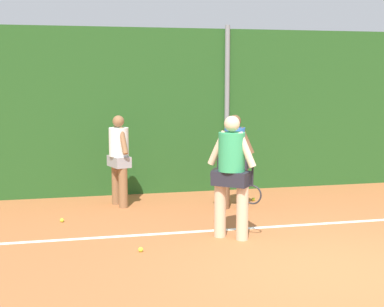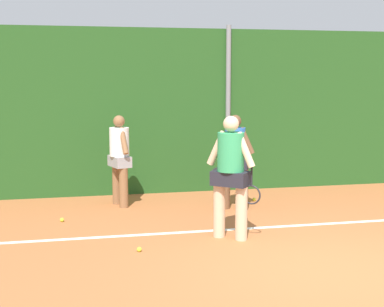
{
  "view_description": "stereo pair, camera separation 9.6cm",
  "coord_description": "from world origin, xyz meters",
  "px_view_note": "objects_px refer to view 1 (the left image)",
  "views": [
    {
      "loc": [
        -3.22,
        -6.0,
        2.35
      ],
      "look_at": [
        -1.17,
        3.02,
        1.07
      ],
      "focal_mm": 52.64,
      "sensor_mm": 36.0,
      "label": 1
    },
    {
      "loc": [
        -3.13,
        -6.02,
        2.35
      ],
      "look_at": [
        -1.17,
        3.02,
        1.07
      ],
      "focal_mm": 52.64,
      "sensor_mm": 36.0,
      "label": 2
    }
  ],
  "objects_px": {
    "tennis_ball_11": "(253,199)",
    "tennis_ball_13": "(141,250)",
    "player_backcourt_far": "(119,155)",
    "tennis_ball_2": "(62,220)",
    "player_foreground_near": "(232,170)",
    "player_midcourt": "(234,157)"
  },
  "relations": [
    {
      "from": "player_backcourt_far",
      "to": "player_foreground_near",
      "type": "bearing_deg",
      "value": -167.76
    },
    {
      "from": "player_midcourt",
      "to": "tennis_ball_11",
      "type": "relative_size",
      "value": 25.38
    },
    {
      "from": "player_foreground_near",
      "to": "tennis_ball_2",
      "type": "height_order",
      "value": "player_foreground_near"
    },
    {
      "from": "player_backcourt_far",
      "to": "tennis_ball_13",
      "type": "bearing_deg",
      "value": 162.75
    },
    {
      "from": "player_midcourt",
      "to": "player_backcourt_far",
      "type": "height_order",
      "value": "player_midcourt"
    },
    {
      "from": "player_backcourt_far",
      "to": "tennis_ball_11",
      "type": "distance_m",
      "value": 2.66
    },
    {
      "from": "player_midcourt",
      "to": "player_backcourt_far",
      "type": "xyz_separation_m",
      "value": [
        -1.95,
        0.7,
        -0.01
      ]
    },
    {
      "from": "player_midcourt",
      "to": "tennis_ball_11",
      "type": "bearing_deg",
      "value": -106.49
    },
    {
      "from": "player_midcourt",
      "to": "player_foreground_near",
      "type": "bearing_deg",
      "value": 101.27
    },
    {
      "from": "player_backcourt_far",
      "to": "tennis_ball_11",
      "type": "height_order",
      "value": "player_backcourt_far"
    },
    {
      "from": "player_backcourt_far",
      "to": "tennis_ball_2",
      "type": "bearing_deg",
      "value": 115.64
    },
    {
      "from": "player_foreground_near",
      "to": "player_midcourt",
      "type": "xyz_separation_m",
      "value": [
        0.57,
        1.73,
        -0.06
      ]
    },
    {
      "from": "player_foreground_near",
      "to": "player_midcourt",
      "type": "height_order",
      "value": "player_foreground_near"
    },
    {
      "from": "tennis_ball_2",
      "to": "player_backcourt_far",
      "type": "bearing_deg",
      "value": 43.01
    },
    {
      "from": "player_backcourt_far",
      "to": "tennis_ball_11",
      "type": "xyz_separation_m",
      "value": [
        2.5,
        -0.17,
        -0.89
      ]
    },
    {
      "from": "player_foreground_near",
      "to": "tennis_ball_13",
      "type": "distance_m",
      "value": 1.72
    },
    {
      "from": "player_foreground_near",
      "to": "player_backcourt_far",
      "type": "relative_size",
      "value": 1.08
    },
    {
      "from": "tennis_ball_13",
      "to": "tennis_ball_11",
      "type": "bearing_deg",
      "value": 46.35
    },
    {
      "from": "player_backcourt_far",
      "to": "tennis_ball_2",
      "type": "relative_size",
      "value": 24.98
    },
    {
      "from": "player_foreground_near",
      "to": "tennis_ball_11",
      "type": "relative_size",
      "value": 27.06
    },
    {
      "from": "player_midcourt",
      "to": "tennis_ball_13",
      "type": "distance_m",
      "value": 2.99
    },
    {
      "from": "tennis_ball_11",
      "to": "tennis_ball_13",
      "type": "bearing_deg",
      "value": -133.65
    }
  ]
}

